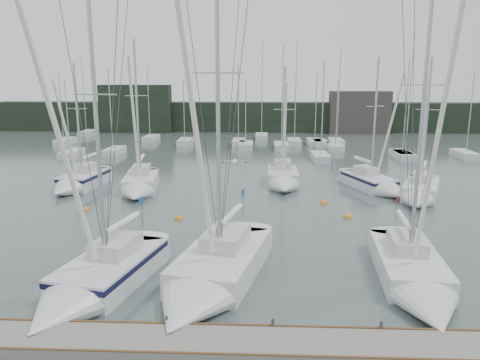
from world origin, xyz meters
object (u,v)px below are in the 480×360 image
at_px(sailboat_near_right, 417,281).
at_px(sailboat_mid_d, 378,185).
at_px(sailboat_near_center, 207,281).
at_px(sailboat_mid_e, 419,194).
at_px(sailboat_mid_a, 77,183).
at_px(buoy_d, 347,217).
at_px(buoy_b, 324,203).
at_px(sailboat_mid_b, 139,186).
at_px(buoy_c, 86,210).
at_px(sailboat_near_left, 91,284).
at_px(buoy_a, 179,219).
at_px(sailboat_mid_c, 283,180).

height_order(sailboat_near_right, sailboat_mid_d, sailboat_near_right).
xyz_separation_m(sailboat_near_center, sailboat_mid_e, (14.65, 16.40, -0.03)).
xyz_separation_m(sailboat_mid_a, buoy_d, (21.66, -6.99, -0.62)).
relative_size(sailboat_mid_e, buoy_b, 21.06).
height_order(sailboat_mid_b, buoy_c, sailboat_mid_b).
relative_size(sailboat_near_left, buoy_a, 25.20).
bearing_deg(sailboat_near_center, sailboat_mid_d, 70.85).
relative_size(sailboat_mid_b, buoy_d, 22.96).
bearing_deg(sailboat_mid_c, sailboat_near_right, -75.23).
relative_size(sailboat_mid_b, sailboat_mid_e, 1.14).
xyz_separation_m(sailboat_near_left, sailboat_mid_e, (19.69, 17.07, -0.06)).
height_order(sailboat_mid_a, sailboat_mid_c, sailboat_mid_a).
xyz_separation_m(sailboat_near_center, buoy_d, (8.35, 11.86, -0.59)).
bearing_deg(sailboat_near_center, sailboat_mid_e, 61.18).
height_order(sailboat_mid_e, buoy_a, sailboat_mid_e).
xyz_separation_m(sailboat_mid_e, buoy_d, (-6.30, -4.54, -0.56)).
distance_m(sailboat_near_right, buoy_a, 16.38).
bearing_deg(buoy_a, sailboat_mid_d, 28.88).
relative_size(sailboat_mid_b, buoy_a, 22.51).
distance_m(sailboat_mid_a, buoy_d, 22.77).
distance_m(sailboat_near_right, sailboat_mid_c, 20.74).
bearing_deg(buoy_a, buoy_b, 23.40).
height_order(sailboat_near_left, sailboat_mid_d, sailboat_near_left).
height_order(sailboat_mid_a, buoy_b, sailboat_mid_a).
bearing_deg(buoy_c, sailboat_near_right, -32.13).
bearing_deg(sailboat_mid_b, sailboat_mid_a, 162.07).
relative_size(sailboat_mid_c, sailboat_mid_e, 0.95).
height_order(sailboat_near_left, sailboat_near_right, sailboat_near_right).
bearing_deg(sailboat_mid_e, sailboat_near_left, -116.18).
bearing_deg(sailboat_near_right, buoy_c, 153.09).
relative_size(sailboat_mid_e, buoy_a, 19.83).
height_order(sailboat_mid_b, sailboat_mid_e, sailboat_mid_b).
distance_m(sailboat_mid_a, buoy_a, 12.86).
bearing_deg(buoy_c, buoy_d, -2.94).
relative_size(sailboat_mid_a, buoy_a, 19.34).
height_order(sailboat_mid_a, buoy_d, sailboat_mid_a).
distance_m(sailboat_near_center, buoy_d, 14.51).
bearing_deg(sailboat_mid_b, buoy_b, -17.25).
xyz_separation_m(sailboat_mid_b, sailboat_mid_c, (12.01, 2.70, 0.01)).
xyz_separation_m(sailboat_near_right, sailboat_mid_c, (-5.07, 20.11, 0.08)).
bearing_deg(buoy_a, sailboat_near_right, -39.76).
relative_size(sailboat_mid_d, buoy_a, 20.05).
height_order(buoy_a, buoy_b, buoy_a).
relative_size(sailboat_mid_c, sailboat_mid_d, 0.94).
bearing_deg(sailboat_near_left, sailboat_mid_a, 125.67).
bearing_deg(buoy_b, sailboat_near_left, -127.24).
distance_m(sailboat_mid_b, buoy_d, 17.15).
xyz_separation_m(sailboat_mid_a, sailboat_mid_d, (25.48, 0.55, -0.05)).
bearing_deg(sailboat_mid_e, sailboat_mid_c, -179.01).
bearing_deg(buoy_b, sailboat_near_right, -81.69).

